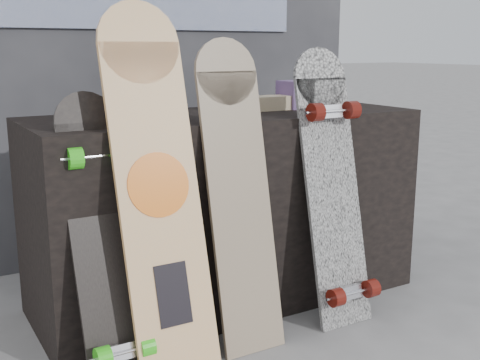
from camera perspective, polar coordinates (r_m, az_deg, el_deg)
ground at (r=2.29m, az=5.05°, el=-15.21°), size 60.00×60.00×0.00m
vendor_table at (r=2.54m, az=-1.32°, el=-2.67°), size 1.60×0.60×0.80m
booth at (r=3.22m, az=-8.95°, el=13.01°), size 2.40×0.22×2.20m
merch_box_purple at (r=2.38m, az=-9.30°, el=7.15°), size 0.18×0.12×0.10m
merch_box_small at (r=2.70m, az=5.47°, el=8.08°), size 0.14×0.14×0.12m
merch_box_flat at (r=2.60m, az=2.58°, el=7.30°), size 0.22×0.10×0.06m
longboard_geisha at (r=1.97m, az=-7.89°, el=0.06°), size 0.28×0.35×1.22m
longboard_celtic at (r=2.13m, az=-0.18°, el=-0.53°), size 0.24×0.25×1.10m
longboard_cascadia at (r=2.36m, az=8.84°, el=-0.24°), size 0.24×0.32×1.07m
skateboard_dark at (r=1.99m, az=-12.81°, el=-5.00°), size 0.21×0.36×0.93m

